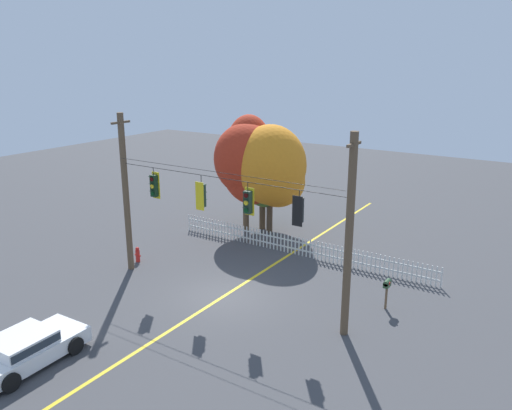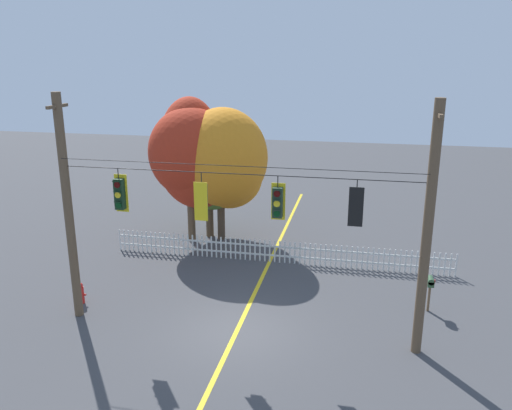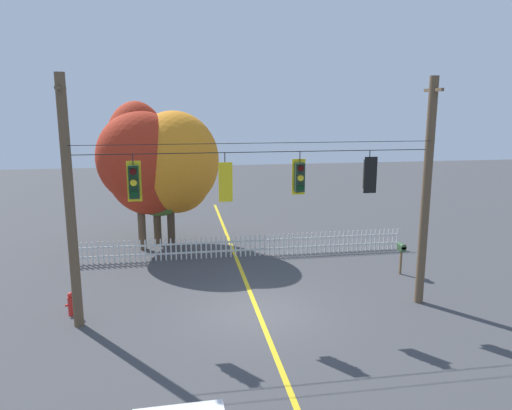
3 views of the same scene
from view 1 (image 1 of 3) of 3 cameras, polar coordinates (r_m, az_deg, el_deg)
The scene contains 14 objects.
ground at distance 22.79m, azimuth -3.70°, elevation -10.25°, with size 80.00×80.00×0.00m, color #424244.
lane_centerline_stripe at distance 22.78m, azimuth -3.70°, elevation -10.24°, with size 0.16×36.00×0.01m, color gold.
signal_support_span at distance 21.33m, azimuth -3.89°, elevation -0.74°, with size 11.77×1.10×7.74m.
traffic_signal_northbound_primary at distance 23.61m, azimuth -11.38°, elevation 2.15°, with size 0.43×0.38×1.47m.
traffic_signal_westbound_side at distance 21.81m, azimuth -6.16°, elevation 1.07°, with size 0.43×0.38×1.52m.
traffic_signal_eastbound_side at distance 20.42m, azimuth -0.91°, elevation 0.34°, with size 0.43×0.38×1.41m.
traffic_signal_southbound_primary at distance 19.24m, azimuth 4.84°, elevation -0.59°, with size 0.43×0.38×1.39m.
white_picket_fence at distance 27.22m, azimuth 4.66°, elevation -4.60°, with size 15.04×0.06×1.00m.
autumn_maple_near_fence at distance 30.04m, azimuth -0.74°, elevation 5.08°, with size 4.30×3.69×6.99m.
autumn_maple_mid at distance 30.47m, azimuth 0.88°, elevation 4.33°, with size 3.98×3.84×6.33m.
autumn_oak_far_east at distance 29.58m, azimuth 1.88°, elevation 3.97°, with size 4.23×4.30×6.56m.
parked_car at distance 19.62m, azimuth -24.54°, elevation -14.45°, with size 2.12×4.07×1.15m.
fire_hydrant at distance 26.97m, azimuth -13.17°, elevation -5.44°, with size 0.38×0.22×0.80m.
roadside_mailbox at distance 21.96m, azimuth 14.53°, elevation -8.75°, with size 0.25×0.44×1.31m.
Camera 1 is at (12.30, -16.30, 10.10)m, focal length 35.55 mm.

